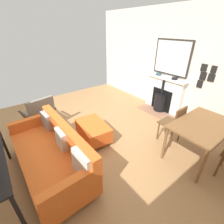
% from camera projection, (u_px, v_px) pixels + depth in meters
% --- Properties ---
extents(ground_plane, '(5.35, 5.70, 0.01)m').
position_uv_depth(ground_plane, '(86.00, 138.00, 3.53)').
color(ground_plane, '#A87A4C').
extents(wall_left, '(0.12, 5.70, 2.72)m').
position_uv_depth(wall_left, '(168.00, 62.00, 4.29)').
color(wall_left, silver).
rests_on(wall_left, ground).
extents(fireplace, '(0.61, 1.20, 1.00)m').
position_uv_depth(fireplace, '(163.00, 97.00, 4.53)').
color(fireplace, '#93664C').
rests_on(fireplace, ground).
extents(mirror_over_mantel, '(0.04, 1.03, 0.89)m').
position_uv_depth(mirror_over_mantel, '(172.00, 58.00, 4.06)').
color(mirror_over_mantel, '#2D2823').
extents(mantel_bowl_near, '(0.15, 0.15, 0.06)m').
position_uv_depth(mantel_bowl_near, '(158.00, 74.00, 4.44)').
color(mantel_bowl_near, '#334C56').
rests_on(mantel_bowl_near, fireplace).
extents(mantel_bowl_far, '(0.15, 0.15, 0.05)m').
position_uv_depth(mantel_bowl_far, '(175.00, 78.00, 4.07)').
color(mantel_bowl_far, black).
rests_on(mantel_bowl_far, fireplace).
extents(sofa, '(0.88, 1.95, 0.79)m').
position_uv_depth(sofa, '(52.00, 154.00, 2.61)').
color(sofa, '#B2B2B7').
rests_on(sofa, ground).
extents(ottoman, '(0.61, 0.89, 0.40)m').
position_uv_depth(ottoman, '(93.00, 130.00, 3.40)').
color(ottoman, '#B2B2B7').
rests_on(ottoman, ground).
extents(armchair_accent, '(0.77, 0.69, 0.83)m').
position_uv_depth(armchair_accent, '(40.00, 111.00, 3.68)').
color(armchair_accent, '#4C3321').
rests_on(armchair_accent, ground).
extents(dining_table, '(1.19, 0.77, 0.74)m').
position_uv_depth(dining_table, '(202.00, 128.00, 2.74)').
color(dining_table, brown).
rests_on(dining_table, ground).
extents(dining_chair_near_fireplace, '(0.41, 0.41, 0.86)m').
position_uv_depth(dining_chair_near_fireplace, '(175.00, 122.00, 3.18)').
color(dining_chair_near_fireplace, brown).
rests_on(dining_chair_near_fireplace, ground).
extents(photo_gallery_row, '(0.02, 0.35, 0.55)m').
position_uv_depth(photo_gallery_row, '(206.00, 75.00, 3.54)').
color(photo_gallery_row, black).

